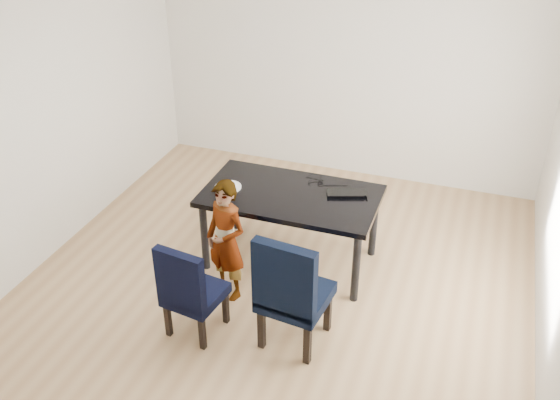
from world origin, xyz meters
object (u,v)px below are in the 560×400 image
(chair_right, at_px, (296,287))
(child, at_px, (226,241))
(laptop, at_px, (347,190))
(chair_left, at_px, (195,287))
(plate, at_px, (228,187))
(dining_table, at_px, (291,228))

(chair_right, relative_size, child, 0.92)
(child, bearing_deg, chair_right, -4.62)
(child, relative_size, laptop, 3.09)
(chair_left, height_order, plate, chair_left)
(chair_right, distance_m, plate, 1.35)
(dining_table, distance_m, laptop, 0.64)
(chair_right, height_order, laptop, chair_right)
(dining_table, xyz_separation_m, child, (-0.37, -0.65, 0.19))
(chair_left, xyz_separation_m, child, (0.05, 0.51, 0.13))
(plate, bearing_deg, chair_left, -81.41)
(chair_left, relative_size, child, 0.78)
(laptop, bearing_deg, chair_right, 66.50)
(chair_left, height_order, chair_right, chair_right)
(chair_right, bearing_deg, chair_left, -162.12)
(chair_right, xyz_separation_m, plate, (-0.96, 0.92, 0.23))
(child, height_order, plate, child)
(chair_left, height_order, child, child)
(plate, bearing_deg, laptop, 15.30)
(dining_table, distance_m, child, 0.77)
(dining_table, bearing_deg, laptop, 23.37)
(chair_left, bearing_deg, laptop, 64.98)
(dining_table, distance_m, plate, 0.70)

